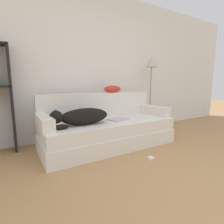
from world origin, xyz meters
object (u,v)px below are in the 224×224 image
(dog, at_px, (82,117))
(laptop, at_px, (118,119))
(power_adapter, at_px, (151,158))
(floor_lamp, at_px, (151,68))
(couch, at_px, (109,133))
(throw_pillow, at_px, (112,89))

(dog, bearing_deg, laptop, 3.38)
(laptop, relative_size, power_adapter, 4.62)
(dog, bearing_deg, power_adapter, -43.72)
(floor_lamp, relative_size, power_adapter, 20.99)
(laptop, distance_m, floor_lamp, 1.52)
(dog, relative_size, floor_lamp, 0.54)
(couch, bearing_deg, dog, -171.90)
(throw_pillow, xyz_separation_m, floor_lamp, (1.01, 0.10, 0.42))
(laptop, bearing_deg, floor_lamp, 7.69)
(couch, relative_size, floor_lamp, 1.35)
(laptop, distance_m, power_adapter, 0.83)
(laptop, bearing_deg, dog, 168.45)
(dog, distance_m, power_adapter, 1.11)
(throw_pillow, bearing_deg, floor_lamp, 5.37)
(dog, bearing_deg, floor_lamp, 16.06)
(throw_pillow, xyz_separation_m, power_adapter, (-0.05, -1.09, -0.89))
(floor_lamp, bearing_deg, couch, -161.07)
(laptop, height_order, floor_lamp, floor_lamp)
(dog, relative_size, power_adapter, 11.30)
(throw_pillow, distance_m, power_adapter, 1.41)
(laptop, relative_size, throw_pillow, 1.02)
(couch, bearing_deg, throw_pillow, 51.78)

